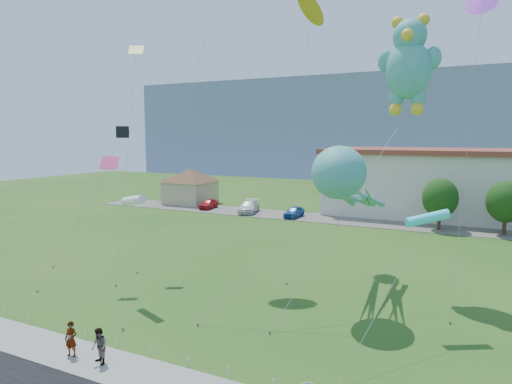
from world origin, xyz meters
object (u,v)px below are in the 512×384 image
pavilion (190,183)px  parked_car_blue (294,212)px  pedestrian_right (99,347)px  octopus_kite (344,183)px  parked_car_red (209,204)px  teddy_bear_kite (409,63)px  parked_car_white (249,207)px  pedestrian_left (71,339)px

pavilion → parked_car_blue: (17.74, -3.94, -2.31)m
pedestrian_right → octopus_kite: 15.25m
parked_car_red → teddy_bear_kite: 37.64m
parked_car_red → parked_car_white: bearing=-11.8°
pavilion → pedestrian_right: size_ratio=5.84×
pavilion → octopus_kite: size_ratio=0.77×
pedestrian_left → parked_car_white: 39.00m
parked_car_blue → teddy_bear_kite: 28.60m
pavilion → teddy_bear_kite: size_ratio=0.53×
pedestrian_left → parked_car_blue: 37.18m
parked_car_white → parked_car_blue: 6.48m
parked_car_red → teddy_bear_kite: teddy_bear_kite is taller
pedestrian_left → octopus_kite: size_ratio=0.13×
pavilion → parked_car_blue: 18.32m
pedestrian_left → parked_car_white: bearing=91.1°
pedestrian_left → parked_car_red: 41.54m
octopus_kite → teddy_bear_kite: size_ratio=0.69×
pavilion → parked_car_white: (11.29, -3.36, -2.22)m
parked_car_red → teddy_bear_kite: (28.25, -20.78, 13.67)m
pedestrian_left → teddy_bear_kite: bearing=41.9°
pedestrian_right → parked_car_blue: (-5.81, 36.94, -0.17)m
pedestrian_left → teddy_bear_kite: 24.61m
parked_car_white → pavilion: bearing=148.6°
pedestrian_left → parked_car_white: (-10.60, 37.54, -0.08)m
parked_car_white → parked_car_blue: (6.46, -0.59, -0.09)m
parked_car_blue → octopus_kite: bearing=-62.2°
pavilion → pedestrian_right: pavilion is taller
teddy_bear_kite → pavilion: bearing=144.5°
pavilion → teddy_bear_kite: teddy_bear_kite is taller
parked_car_red → teddy_bear_kite: size_ratio=0.22×
parked_car_white → octopus_kite: size_ratio=0.43×
pedestrian_left → parked_car_blue: size_ratio=0.41×
parked_car_red → octopus_kite: (25.76, -26.01, 6.42)m
parked_car_blue → teddy_bear_kite: size_ratio=0.22×
pedestrian_right → parked_car_white: bearing=129.6°
pedestrian_right → parked_car_red: pedestrian_right is taller
parked_car_red → parked_car_blue: same height
teddy_bear_kite → pedestrian_right: bearing=-119.4°
pedestrian_right → parked_car_red: 42.23m
octopus_kite → teddy_bear_kite: (2.49, 5.24, 7.25)m
teddy_bear_kite → parked_car_white: bearing=137.1°
parked_car_white → octopus_kite: (19.45, -25.61, 6.33)m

